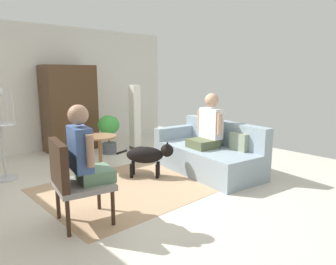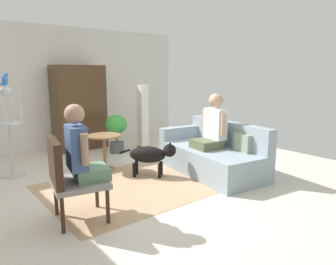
# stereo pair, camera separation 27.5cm
# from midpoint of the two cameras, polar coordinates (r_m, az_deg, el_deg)

# --- Properties ---
(ground_plane) EXTENTS (7.34, 7.34, 0.00)m
(ground_plane) POSITION_cam_midpoint_polar(r_m,az_deg,el_deg) (4.74, -7.37, -9.54)
(ground_plane) COLOR beige
(back_wall) EXTENTS (6.08, 0.12, 2.63)m
(back_wall) POSITION_cam_midpoint_polar(r_m,az_deg,el_deg) (7.23, -22.19, 7.46)
(back_wall) COLOR silver
(back_wall) RESTS_ON ground
(area_rug) EXTENTS (2.59, 1.96, 0.01)m
(area_rug) POSITION_cam_midpoint_polar(r_m,az_deg,el_deg) (4.71, -7.73, -9.64)
(area_rug) COLOR tan
(area_rug) RESTS_ON ground
(couch) EXTENTS (1.18, 1.99, 0.83)m
(couch) POSITION_cam_midpoint_polar(r_m,az_deg,el_deg) (5.31, 5.97, -3.90)
(couch) COLOR #8EA0AD
(couch) RESTS_ON ground
(armchair) EXTENTS (0.68, 0.68, 0.95)m
(armchair) POSITION_cam_midpoint_polar(r_m,az_deg,el_deg) (3.56, -19.33, -7.62)
(armchair) COLOR #382316
(armchair) RESTS_ON ground
(person_on_couch) EXTENTS (0.52, 0.56, 0.89)m
(person_on_couch) POSITION_cam_midpoint_polar(r_m,az_deg,el_deg) (5.16, 5.91, 1.20)
(person_on_couch) COLOR #596342
(person_on_armchair) EXTENTS (0.49, 0.54, 0.86)m
(person_on_armchair) POSITION_cam_midpoint_polar(r_m,az_deg,el_deg) (3.52, -17.21, -3.34)
(person_on_armchair) COLOR #5C7C5F
(round_end_table) EXTENTS (0.56, 0.56, 0.62)m
(round_end_table) POSITION_cam_midpoint_polar(r_m,az_deg,el_deg) (5.36, -13.79, -2.60)
(round_end_table) COLOR olive
(round_end_table) RESTS_ON ground
(dog) EXTENTS (0.68, 0.70, 0.57)m
(dog) POSITION_cam_midpoint_polar(r_m,az_deg,el_deg) (4.98, -5.17, -4.11)
(dog) COLOR black
(dog) RESTS_ON ground
(bird_cage_stand) EXTENTS (0.42, 0.42, 1.45)m
(bird_cage_stand) POSITION_cam_midpoint_polar(r_m,az_deg,el_deg) (5.45, -29.51, 0.34)
(bird_cage_stand) COLOR silver
(bird_cage_stand) RESTS_ON ground
(potted_plant) EXTENTS (0.44, 0.44, 0.79)m
(potted_plant) POSITION_cam_midpoint_polar(r_m,az_deg,el_deg) (6.51, -11.97, 0.52)
(potted_plant) COLOR #4C5156
(potted_plant) RESTS_ON ground
(column_lamp) EXTENTS (0.20, 0.20, 1.39)m
(column_lamp) POSITION_cam_midpoint_polar(r_m,az_deg,el_deg) (6.78, -7.22, 2.68)
(column_lamp) COLOR #4C4742
(column_lamp) RESTS_ON ground
(armoire_cabinet) EXTENTS (1.05, 0.56, 1.80)m
(armoire_cabinet) POSITION_cam_midpoint_polar(r_m,az_deg,el_deg) (6.99, -18.64, 4.20)
(armoire_cabinet) COLOR #4C331E
(armoire_cabinet) RESTS_ON ground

